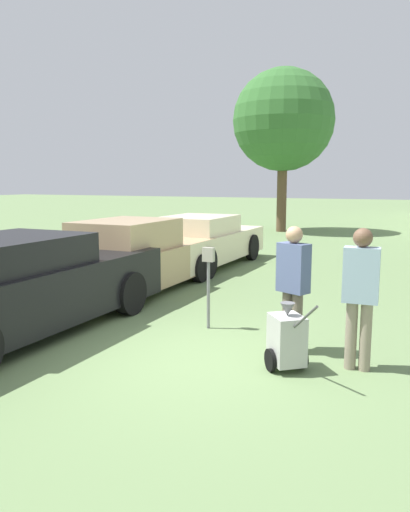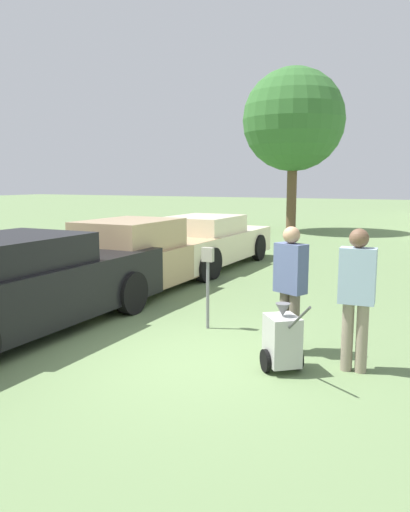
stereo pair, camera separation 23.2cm
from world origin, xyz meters
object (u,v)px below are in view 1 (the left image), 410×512
(parked_car_cream, at_px, (201,242))
(person_supervisor, at_px, (360,290))
(parking_meter, at_px, (208,272))
(person_worker, at_px, (293,281))
(parked_car_tan, at_px, (131,259))
(equipment_cart, at_px, (287,339))
(parked_car_black, at_px, (17,288))

(parked_car_cream, relative_size, person_supervisor, 2.91)
(parked_car_cream, relative_size, parking_meter, 3.97)
(person_supervisor, bearing_deg, person_worker, -21.40)
(parked_car_cream, distance_m, person_supervisor, 7.79)
(parked_car_tan, distance_m, person_worker, 4.58)
(parked_car_tan, distance_m, person_supervisor, 5.51)
(parking_meter, relative_size, equipment_cart, 1.29)
(parked_car_cream, distance_m, equipment_cart, 7.61)
(person_supervisor, bearing_deg, parked_car_tan, -30.74)
(parked_car_black, relative_size, parked_car_cream, 1.04)
(person_worker, bearing_deg, parking_meter, 4.40)
(parked_car_black, relative_size, parked_car_tan, 1.08)
(parked_car_tan, xyz_separation_m, parking_meter, (2.50, -1.72, 0.21))
(parked_car_cream, height_order, parking_meter, parked_car_cream)
(parked_car_black, distance_m, parked_car_cream, 6.67)
(parking_meter, relative_size, person_worker, 0.75)
(parked_car_tan, xyz_separation_m, parked_car_cream, (0.00, 3.50, -0.03))
(parked_car_black, xyz_separation_m, parking_meter, (2.50, 1.45, 0.18))
(parked_car_black, distance_m, parked_car_tan, 3.17)
(person_supervisor, bearing_deg, parked_car_black, 4.13)
(parked_car_tan, height_order, person_worker, person_worker)
(parked_car_tan, height_order, equipment_cart, parked_car_tan)
(parked_car_black, xyz_separation_m, person_worker, (3.97, 0.91, 0.26))
(parked_car_cream, xyz_separation_m, equipment_cart, (4.07, -6.42, -0.27))
(parking_meter, distance_m, person_supervisor, 2.52)
(parked_car_black, xyz_separation_m, equipment_cart, (4.07, 0.25, -0.33))
(person_worker, relative_size, person_supervisor, 0.98)
(parking_meter, xyz_separation_m, equipment_cart, (1.57, -1.21, -0.51))
(parked_car_black, height_order, person_worker, person_worker)
(person_worker, xyz_separation_m, person_supervisor, (0.90, -0.30, 0.02))
(parked_car_black, bearing_deg, parked_car_cream, 90.79)
(parked_car_cream, relative_size, equipment_cart, 5.12)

